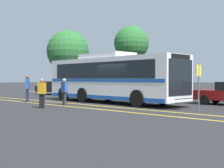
{
  "coord_description": "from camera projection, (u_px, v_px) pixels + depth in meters",
  "views": [
    {
      "loc": [
        13.17,
        -14.68,
        1.63
      ],
      "look_at": [
        -1.19,
        0.49,
        1.27
      ],
      "focal_mm": 50.0,
      "sensor_mm": 36.0,
      "label": 1
    }
  ],
  "objects": [
    {
      "name": "pedestrian_0",
      "position": [
        27.0,
        87.0,
        21.55
      ],
      "size": [
        0.46,
        0.44,
        1.87
      ],
      "rotation": [
        0.0,
        0.0,
        2.42
      ],
      "color": "#191E38",
      "rests_on": "ground_plane"
    },
    {
      "name": "tree_1",
      "position": [
        68.0,
        51.0,
        35.98
      ],
      "size": [
        4.85,
        4.85,
        7.21
      ],
      "color": "#513823",
      "rests_on": "ground_plane"
    },
    {
      "name": "transit_bus",
      "position": [
        112.0,
        77.0,
        20.89
      ],
      "size": [
        11.26,
        3.11,
        3.34
      ],
      "rotation": [
        0.0,
        0.0,
        -1.62
      ],
      "color": "silver",
      "rests_on": "ground_plane"
    },
    {
      "name": "parked_car_0",
      "position": [
        55.0,
        88.0,
        31.56
      ],
      "size": [
        4.08,
        2.21,
        1.36
      ],
      "rotation": [
        0.0,
        0.0,
        1.63
      ],
      "color": "black",
      "rests_on": "ground_plane"
    },
    {
      "name": "tree_0",
      "position": [
        131.0,
        43.0,
        29.35
      ],
      "size": [
        3.29,
        3.29,
        6.62
      ],
      "color": "#513823",
      "rests_on": "ground_plane"
    },
    {
      "name": "pedestrian_1",
      "position": [
        64.0,
        90.0,
        18.89
      ],
      "size": [
        0.44,
        0.26,
        1.64
      ],
      "rotation": [
        0.0,
        0.0,
        3.06
      ],
      "color": "#2D2D33",
      "rests_on": "ground_plane"
    },
    {
      "name": "parked_car_2",
      "position": [
        147.0,
        90.0,
        23.44
      ],
      "size": [
        4.68,
        1.89,
        1.54
      ],
      "rotation": [
        0.0,
        0.0,
        1.58
      ],
      "color": "olive",
      "rests_on": "ground_plane"
    },
    {
      "name": "ground_plane",
      "position": [
        120.0,
        104.0,
        19.74
      ],
      "size": [
        220.0,
        220.0,
        0.0
      ],
      "primitive_type": "plane",
      "color": "#262628"
    },
    {
      "name": "parked_car_1",
      "position": [
        90.0,
        89.0,
        27.87
      ],
      "size": [
        3.98,
        1.9,
        1.44
      ],
      "rotation": [
        0.0,
        0.0,
        -1.59
      ],
      "color": "#335B33",
      "rests_on": "ground_plane"
    },
    {
      "name": "curb_strip",
      "position": [
        157.0,
        98.0,
        24.7
      ],
      "size": [
        38.84,
        0.36,
        0.15
      ],
      "primitive_type": "cube",
      "color": "#99999E",
      "rests_on": "ground_plane"
    },
    {
      "name": "bus_stop_sign",
      "position": [
        199.0,
        81.0,
        15.16
      ],
      "size": [
        0.07,
        0.4,
        2.36
      ],
      "rotation": [
        0.0,
        0.0,
        -1.62
      ],
      "color": "#59595E",
      "rests_on": "ground_plane"
    },
    {
      "name": "lane_strip_1",
      "position": [
        69.0,
        106.0,
        18.23
      ],
      "size": [
        30.84,
        0.2,
        0.01
      ],
      "primitive_type": "cube",
      "rotation": [
        0.0,
        0.0,
        1.57
      ],
      "color": "gold",
      "rests_on": "ground_plane"
    },
    {
      "name": "pedestrian_2",
      "position": [
        42.0,
        91.0,
        17.1
      ],
      "size": [
        0.47,
        0.39,
        1.63
      ],
      "rotation": [
        0.0,
        0.0,
        3.62
      ],
      "color": "black",
      "rests_on": "ground_plane"
    },
    {
      "name": "lane_strip_0",
      "position": [
        88.0,
        105.0,
        19.31
      ],
      "size": [
        30.84,
        0.2,
        0.01
      ],
      "primitive_type": "cube",
      "rotation": [
        0.0,
        0.0,
        1.57
      ],
      "color": "gold",
      "rests_on": "ground_plane"
    }
  ]
}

